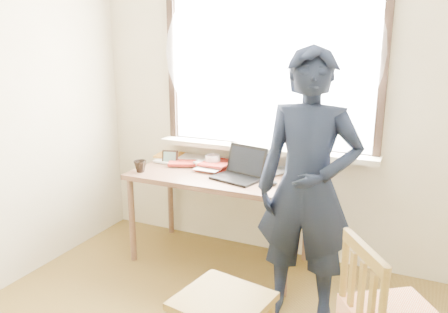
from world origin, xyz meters
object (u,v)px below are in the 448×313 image
at_px(laptop, 241,171).
at_px(person, 308,189).
at_px(mug_white, 213,161).
at_px(work_chair, 223,310).
at_px(desk, 219,183).
at_px(mug_dark, 140,166).

bearing_deg(laptop, person, -33.77).
distance_m(mug_white, work_chair, 1.57).
distance_m(desk, mug_white, 0.25).
bearing_deg(person, laptop, 142.88).
xyz_separation_m(desk, laptop, (0.20, -0.03, 0.14)).
height_order(desk, mug_white, mug_white).
xyz_separation_m(desk, work_chair, (0.57, -1.17, -0.28)).
distance_m(mug_dark, person, 1.45).
height_order(desk, work_chair, desk).
xyz_separation_m(desk, mug_dark, (-0.61, -0.22, 0.13)).
bearing_deg(desk, mug_dark, -160.33).
distance_m(laptop, work_chair, 1.27).
bearing_deg(work_chair, person, 70.60).
xyz_separation_m(mug_dark, work_chair, (1.18, -0.96, -0.41)).
height_order(desk, person, person).
distance_m(laptop, mug_white, 0.39).
height_order(work_chair, person, person).
bearing_deg(work_chair, mug_dark, 140.95).
distance_m(work_chair, person, 0.91).
bearing_deg(laptop, mug_white, 149.88).
bearing_deg(desk, mug_white, 130.00).
xyz_separation_m(mug_dark, person, (1.43, -0.23, 0.08)).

